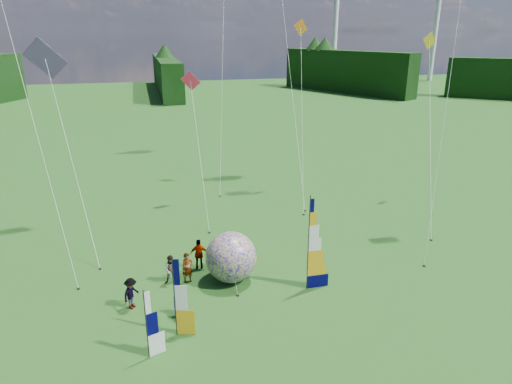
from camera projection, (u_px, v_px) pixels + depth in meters
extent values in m
plane|color=#2C5222|center=(301.00, 340.00, 19.72)|extent=(220.00, 220.00, 0.00)
sphere|color=#1806A7|center=(231.00, 257.00, 24.01)|extent=(2.75, 2.75, 2.72)
imported|color=#66594C|center=(187.00, 268.00, 23.99)|extent=(0.70, 0.55, 1.68)
imported|color=#66594C|center=(172.00, 270.00, 23.88)|extent=(0.82, 0.47, 1.61)
imported|color=#66594C|center=(131.00, 293.00, 21.73)|extent=(0.92, 1.05, 1.59)
imported|color=#66594C|center=(199.00, 254.00, 25.35)|extent=(1.09, 0.59, 1.77)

